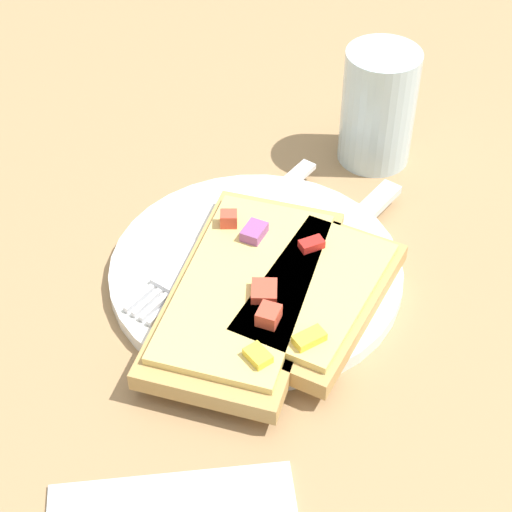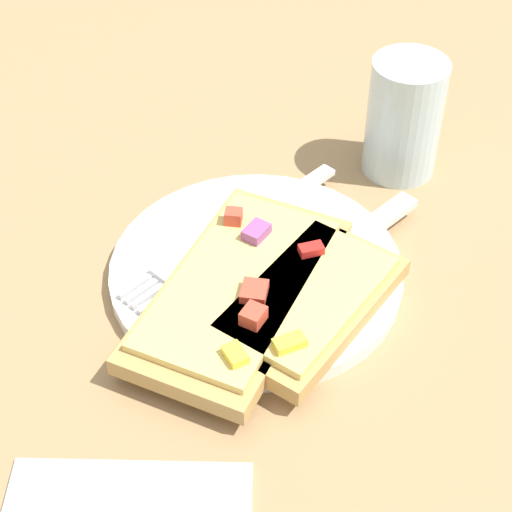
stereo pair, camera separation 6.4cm
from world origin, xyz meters
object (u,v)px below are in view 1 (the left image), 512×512
plate (256,271)px  drinking_glass (378,107)px  pizza_slice_corner (315,295)px  pizza_slice_main (246,291)px  knife (331,247)px  fork (221,242)px

plate → drinking_glass: 0.19m
pizza_slice_corner → drinking_glass: bearing=-170.2°
pizza_slice_main → drinking_glass: (0.13, 0.17, 0.03)m
knife → drinking_glass: size_ratio=1.66×
knife → pizza_slice_main: pizza_slice_main is taller
fork → pizza_slice_main: pizza_slice_main is taller
knife → pizza_slice_corner: (-0.02, -0.06, 0.01)m
plate → fork: fork is taller
fork → pizza_slice_corner: 0.09m
fork → drinking_glass: (0.14, 0.11, 0.04)m
plate → fork: bearing=132.3°
drinking_glass → pizza_slice_main: bearing=-127.1°
plate → pizza_slice_corner: (0.04, -0.05, 0.02)m
plate → pizza_slice_corner: 0.06m
pizza_slice_corner → pizza_slice_main: bearing=-67.8°
pizza_slice_main → plate: bearing=-174.5°
knife → drinking_glass: (0.06, 0.13, 0.04)m
plate → knife: 0.06m
plate → fork: size_ratio=1.27×
knife → plate: bearing=-35.2°
pizza_slice_main → pizza_slice_corner: (0.05, -0.01, 0.00)m
fork → pizza_slice_corner: pizza_slice_corner is taller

